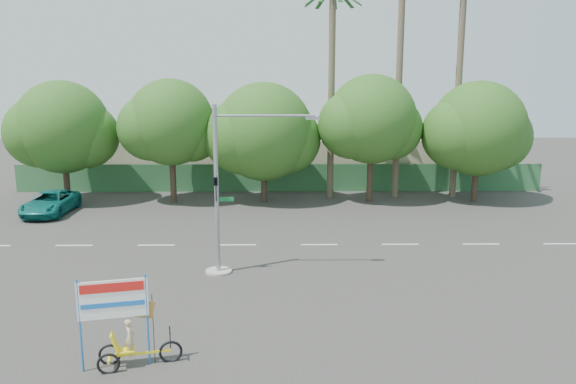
{
  "coord_description": "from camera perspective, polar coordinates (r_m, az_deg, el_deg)",
  "views": [
    {
      "loc": [
        0.16,
        -18.48,
        7.93
      ],
      "look_at": [
        0.42,
        3.72,
        3.5
      ],
      "focal_mm": 35.0,
      "sensor_mm": 36.0,
      "label": 1
    }
  ],
  "objects": [
    {
      "name": "ground",
      "position": [
        20.12,
        -1.09,
        -11.94
      ],
      "size": [
        120.0,
        120.0,
        0.0
      ],
      "primitive_type": "plane",
      "color": "#33302D",
      "rests_on": "ground"
    },
    {
      "name": "fence",
      "position": [
        40.58,
        -0.88,
        1.45
      ],
      "size": [
        38.0,
        0.08,
        2.0
      ],
      "primitive_type": "cube",
      "color": "#336B3D",
      "rests_on": "ground"
    },
    {
      "name": "building_left",
      "position": [
        46.01,
        -13.44,
        3.57
      ],
      "size": [
        12.0,
        8.0,
        4.0
      ],
      "primitive_type": "cube",
      "color": "beige",
      "rests_on": "ground"
    },
    {
      "name": "building_right",
      "position": [
        45.58,
        9.27,
        3.41
      ],
      "size": [
        14.0,
        8.0,
        3.6
      ],
      "primitive_type": "cube",
      "color": "beige",
      "rests_on": "ground"
    },
    {
      "name": "tree_far_left",
      "position": [
        39.28,
        -21.98,
        5.84
      ],
      "size": [
        7.14,
        6.0,
        7.96
      ],
      "color": "#473828",
      "rests_on": "ground"
    },
    {
      "name": "tree_left",
      "position": [
        37.3,
        -11.88,
        6.63
      ],
      "size": [
        6.66,
        5.6,
        8.07
      ],
      "color": "#473828",
      "rests_on": "ground"
    },
    {
      "name": "tree_center",
      "position": [
        36.67,
        -2.57,
        5.85
      ],
      "size": [
        7.62,
        6.4,
        7.85
      ],
      "color": "#473828",
      "rests_on": "ground"
    },
    {
      "name": "tree_right",
      "position": [
        37.04,
        8.4,
        6.99
      ],
      "size": [
        6.9,
        5.8,
        8.36
      ],
      "color": "#473828",
      "rests_on": "ground"
    },
    {
      "name": "tree_far_right",
      "position": [
        38.8,
        18.69,
        5.83
      ],
      "size": [
        7.38,
        6.2,
        7.94
      ],
      "color": "#473828",
      "rests_on": "ground"
    },
    {
      "name": "palm_tall",
      "position": [
        38.87,
        11.36,
        14.81
      ],
      "size": [
        3.73,
        3.79,
        17.45
      ],
      "color": "#70604C",
      "rests_on": "ground"
    },
    {
      "name": "palm_mid",
      "position": [
        39.81,
        17.09,
        12.91
      ],
      "size": [
        3.73,
        3.79,
        15.45
      ],
      "color": "#70604C",
      "rests_on": "ground"
    },
    {
      "name": "palm_short",
      "position": [
        38.14,
        4.47,
        12.65
      ],
      "size": [
        3.73,
        3.79,
        14.45
      ],
      "color": "#70604C",
      "rests_on": "ground"
    },
    {
      "name": "traffic_signal",
      "position": [
        23.14,
        -6.49,
        -1.3
      ],
      "size": [
        4.72,
        1.1,
        7.0
      ],
      "color": "gray",
      "rests_on": "ground"
    },
    {
      "name": "trike_billboard",
      "position": [
        16.71,
        -16.26,
        -13.34
      ],
      "size": [
        2.72,
        0.97,
        2.72
      ],
      "rotation": [
        0.0,
        0.0,
        0.22
      ],
      "color": "black",
      "rests_on": "ground"
    },
    {
      "name": "pickup_truck",
      "position": [
        36.68,
        -22.99,
        -1.02
      ],
      "size": [
        2.28,
        4.93,
        1.37
      ],
      "primitive_type": "imported",
      "rotation": [
        0.0,
        0.0,
        -0.0
      ],
      "color": "#0F6963",
      "rests_on": "ground"
    }
  ]
}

